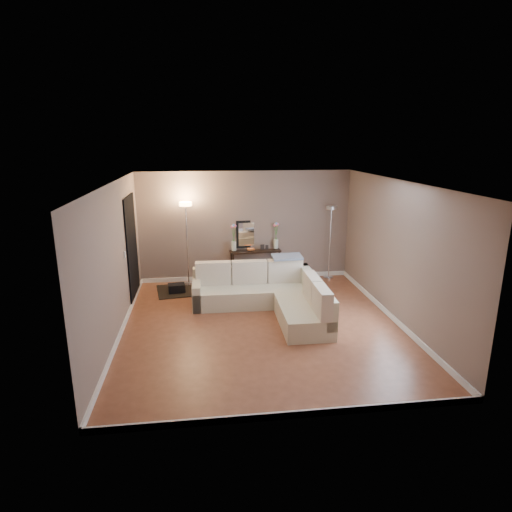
{
  "coord_description": "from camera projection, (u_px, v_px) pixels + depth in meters",
  "views": [
    {
      "loc": [
        -1.02,
        -7.16,
        3.29
      ],
      "look_at": [
        0.0,
        0.8,
        1.1
      ],
      "focal_mm": 30.0,
      "sensor_mm": 36.0,
      "label": 1
    }
  ],
  "objects": [
    {
      "name": "switch_plate",
      "position": [
        125.0,
        255.0,
        8.03
      ],
      "size": [
        0.02,
        0.08,
        0.12
      ],
      "primitive_type": "cube",
      "color": "white",
      "rests_on": "ground"
    },
    {
      "name": "black_bag",
      "position": [
        177.0,
        289.0,
        9.49
      ],
      "size": [
        0.39,
        0.3,
        0.23
      ],
      "primitive_type": "cube",
      "rotation": [
        0.0,
        0.0,
        0.15
      ],
      "color": "black",
      "rests_on": "charcoal_rug"
    },
    {
      "name": "flower_vase_left",
      "position": [
        234.0,
        239.0,
        10.0
      ],
      "size": [
        0.14,
        0.12,
        0.63
      ],
      "color": "silver",
      "rests_on": "console_table"
    },
    {
      "name": "sectional_sofa",
      "position": [
        271.0,
        295.0,
        8.48
      ],
      "size": [
        2.46,
        2.39,
        0.86
      ],
      "color": "beige",
      "rests_on": "floor"
    },
    {
      "name": "baseboard_front",
      "position": [
        293.0,
        415.0,
        5.21
      ],
      "size": [
        5.0,
        0.03,
        0.1
      ],
      "primitive_type": "cube",
      "color": "white",
      "rests_on": "ground"
    },
    {
      "name": "wall_left",
      "position": [
        114.0,
        262.0,
        7.19
      ],
      "size": [
        0.02,
        5.5,
        2.6
      ],
      "primitive_type": "cube",
      "color": "#7D6A60",
      "rests_on": "ground"
    },
    {
      "name": "flower_vase_right",
      "position": [
        276.0,
        237.0,
        10.2
      ],
      "size": [
        0.14,
        0.12,
        0.63
      ],
      "color": "silver",
      "rests_on": "console_table"
    },
    {
      "name": "floor_lamp_lit",
      "position": [
        186.0,
        227.0,
        9.68
      ],
      "size": [
        0.31,
        0.31,
        1.95
      ],
      "color": "silver",
      "rests_on": "floor"
    },
    {
      "name": "baseboard_left",
      "position": [
        122.0,
        330.0,
        7.52
      ],
      "size": [
        0.03,
        5.5,
        0.1
      ],
      "primitive_type": "cube",
      "color": "white",
      "rests_on": "ground"
    },
    {
      "name": "baseboard_back",
      "position": [
        246.0,
        277.0,
        10.44
      ],
      "size": [
        5.0,
        0.03,
        0.1
      ],
      "primitive_type": "cube",
      "color": "white",
      "rests_on": "ground"
    },
    {
      "name": "throw_blanket",
      "position": [
        287.0,
        257.0,
        8.93
      ],
      "size": [
        0.63,
        0.38,
        0.08
      ],
      "primitive_type": "cube",
      "rotation": [
        0.1,
        0.0,
        0.03
      ],
      "color": "gray",
      "rests_on": "sectional_sofa"
    },
    {
      "name": "table_decor",
      "position": [
        255.0,
        248.0,
        10.13
      ],
      "size": [
        0.51,
        0.12,
        0.12
      ],
      "color": "orange",
      "rests_on": "console_table"
    },
    {
      "name": "console_table",
      "position": [
        252.0,
        264.0,
        10.24
      ],
      "size": [
        1.23,
        0.42,
        0.74
      ],
      "color": "black",
      "rests_on": "floor"
    },
    {
      "name": "floor",
      "position": [
        262.0,
        325.0,
        7.84
      ],
      "size": [
        5.0,
        5.5,
        0.01
      ],
      "primitive_type": "cube",
      "color": "brown",
      "rests_on": "ground"
    },
    {
      "name": "leaning_mirror",
      "position": [
        254.0,
        234.0,
        10.22
      ],
      "size": [
        0.85,
        0.1,
        0.67
      ],
      "color": "black",
      "rests_on": "console_table"
    },
    {
      "name": "floor_lamp_unlit",
      "position": [
        331.0,
        228.0,
        10.18
      ],
      "size": [
        0.3,
        0.3,
        1.78
      ],
      "color": "silver",
      "rests_on": "floor"
    },
    {
      "name": "charcoal_rug",
      "position": [
        186.0,
        290.0,
        9.66
      ],
      "size": [
        1.39,
        1.13,
        0.02
      ],
      "primitive_type": "cube",
      "rotation": [
        0.0,
        0.0,
        0.15
      ],
      "color": "black",
      "rests_on": "floor"
    },
    {
      "name": "baseboard_right",
      "position": [
        391.0,
        316.0,
        8.13
      ],
      "size": [
        0.03,
        5.5,
        0.1
      ],
      "primitive_type": "cube",
      "color": "white",
      "rests_on": "ground"
    },
    {
      "name": "wall_front",
      "position": [
        296.0,
        321.0,
        4.86
      ],
      "size": [
        5.0,
        0.02,
        2.6
      ],
      "primitive_type": "cube",
      "color": "#7D6A60",
      "rests_on": "ground"
    },
    {
      "name": "doorway",
      "position": [
        132.0,
        249.0,
        8.87
      ],
      "size": [
        0.02,
        1.2,
        2.2
      ],
      "primitive_type": "cube",
      "color": "black",
      "rests_on": "ground"
    },
    {
      "name": "wall_right",
      "position": [
        398.0,
        252.0,
        7.8
      ],
      "size": [
        0.02,
        5.5,
        2.6
      ],
      "primitive_type": "cube",
      "color": "#7D6A60",
      "rests_on": "ground"
    },
    {
      "name": "wall_back",
      "position": [
        245.0,
        226.0,
        10.14
      ],
      "size": [
        5.0,
        0.02,
        2.6
      ],
      "primitive_type": "cube",
      "color": "#7D6A60",
      "rests_on": "ground"
    },
    {
      "name": "ceiling",
      "position": [
        262.0,
        182.0,
        7.15
      ],
      "size": [
        5.0,
        5.5,
        0.01
      ],
      "primitive_type": "cube",
      "color": "white",
      "rests_on": "ground"
    }
  ]
}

